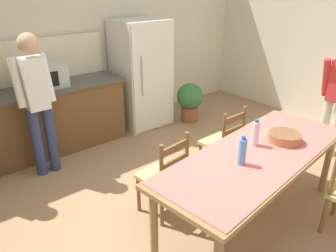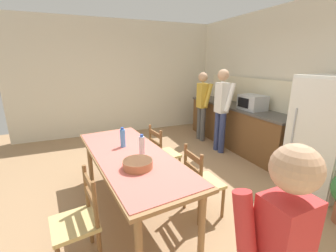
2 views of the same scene
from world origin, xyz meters
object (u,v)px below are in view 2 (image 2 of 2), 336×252
at_px(dining_table, 131,160).
at_px(serving_bowl, 138,164).
at_px(paper_bag, 226,95).
at_px(chair_side_near_right, 78,222).
at_px(chair_side_far_left, 163,154).
at_px(bottle_near_centre, 123,138).
at_px(person_at_counter, 222,107).
at_px(microwave, 252,102).
at_px(chair_side_far_right, 201,182).
at_px(refrigerator, 325,136).
at_px(bottle_off_centre, 142,146).
at_px(person_at_sink, 202,103).

xyz_separation_m(dining_table, serving_bowl, (0.40, -0.02, 0.13)).
bearing_deg(paper_bag, chair_side_near_right, -54.70).
bearing_deg(chair_side_far_left, bottle_near_centre, 106.46).
xyz_separation_m(dining_table, person_at_counter, (-1.25, 2.23, 0.27)).
distance_m(microwave, chair_side_far_right, 2.48).
height_order(refrigerator, serving_bowl, refrigerator).
bearing_deg(microwave, bottle_off_centre, -68.33).
xyz_separation_m(microwave, dining_table, (0.94, -2.74, -0.38)).
height_order(paper_bag, person_at_sink, person_at_sink).
bearing_deg(chair_side_far_right, person_at_counter, -43.02).
xyz_separation_m(microwave, chair_side_near_right, (1.53, -3.40, -0.64)).
height_order(microwave, bottle_off_centre, microwave).
relative_size(microwave, person_at_counter, 0.29).
bearing_deg(chair_side_far_left, refrigerator, -127.11).
height_order(microwave, chair_side_near_right, microwave).
distance_m(dining_table, bottle_off_centre, 0.26).
distance_m(refrigerator, microwave, 1.54).
relative_size(bottle_near_centre, chair_side_far_right, 0.30).
bearing_deg(paper_bag, bottle_off_centre, -53.83).
relative_size(paper_bag, serving_bowl, 1.12).
height_order(refrigerator, bottle_off_centre, refrigerator).
relative_size(paper_bag, chair_side_far_right, 0.40).
bearing_deg(bottle_near_centre, serving_bowl, 1.27).
xyz_separation_m(refrigerator, bottle_near_centre, (-0.86, -2.76, 0.06)).
relative_size(serving_bowl, chair_side_near_right, 0.35).
height_order(bottle_near_centre, serving_bowl, bottle_near_centre).
xyz_separation_m(refrigerator, serving_bowl, (-0.18, -2.74, -0.02)).
bearing_deg(bottle_off_centre, chair_side_far_left, 142.10).
bearing_deg(serving_bowl, person_at_sink, 137.25).
bearing_deg(bottle_near_centre, bottle_off_centre, 21.74).
xyz_separation_m(microwave, bottle_off_centre, (1.04, -2.63, -0.18)).
distance_m(serving_bowl, person_at_sink, 3.34).
distance_m(microwave, paper_bag, 0.87).
relative_size(bottle_off_centre, person_at_counter, 0.16).
distance_m(microwave, chair_side_far_left, 2.21).
bearing_deg(bottle_near_centre, chair_side_far_left, 114.09).
bearing_deg(person_at_counter, chair_side_far_right, -131.07).
bearing_deg(microwave, bottle_near_centre, -76.60).
xyz_separation_m(bottle_off_centre, serving_bowl, (0.30, -0.14, -0.07)).
bearing_deg(refrigerator, chair_side_near_right, -89.89).
height_order(bottle_off_centre, chair_side_far_left, bottle_off_centre).
relative_size(microwave, person_at_sink, 0.30).
bearing_deg(paper_bag, serving_bowl, -51.20).
relative_size(bottle_near_centre, chair_side_near_right, 0.30).
xyz_separation_m(paper_bag, person_at_counter, (0.57, -0.51, -0.14)).
distance_m(bottle_off_centre, chair_side_far_left, 0.99).
distance_m(paper_bag, dining_table, 3.31).
height_order(refrigerator, chair_side_near_right, refrigerator).
bearing_deg(dining_table, person_at_sink, 132.36).
xyz_separation_m(paper_bag, bottle_off_centre, (1.91, -2.62, -0.21)).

